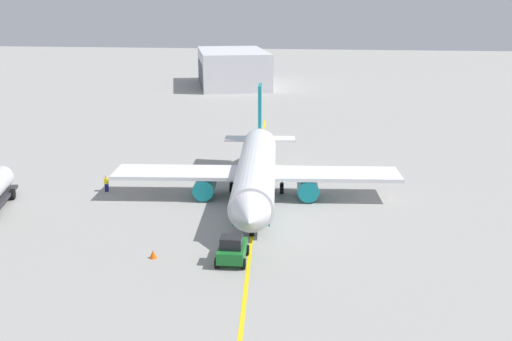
% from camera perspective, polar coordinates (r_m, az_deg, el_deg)
% --- Properties ---
extents(ground_plane, '(400.00, 400.00, 0.00)m').
position_cam_1_polar(ground_plane, '(60.47, 0.00, -2.74)').
color(ground_plane, '#9E9B96').
extents(airplane, '(30.70, 29.18, 9.82)m').
position_cam_1_polar(airplane, '(60.12, 0.02, -0.13)').
color(airplane, white).
rests_on(airplane, ground).
extents(pushback_tug, '(3.68, 2.44, 2.20)m').
position_cam_1_polar(pushback_tug, '(46.03, -2.29, -7.50)').
color(pushback_tug, '#196B28').
rests_on(pushback_tug, ground).
extents(refueling_worker, '(0.56, 0.42, 1.71)m').
position_cam_1_polar(refueling_worker, '(64.62, -14.03, -1.24)').
color(refueling_worker, navy).
rests_on(refueling_worker, ground).
extents(safety_cone_nose, '(0.60, 0.60, 0.67)m').
position_cam_1_polar(safety_cone_nose, '(47.53, -9.75, -7.84)').
color(safety_cone_nose, '#F2590F').
rests_on(safety_cone_nose, ground).
extents(distant_hangar, '(31.13, 21.91, 8.25)m').
position_cam_1_polar(distant_hangar, '(143.89, -2.27, 9.72)').
color(distant_hangar, silver).
rests_on(distant_hangar, ground).
extents(taxi_line_marking, '(82.66, 8.05, 0.01)m').
position_cam_1_polar(taxi_line_marking, '(60.47, 0.00, -2.73)').
color(taxi_line_marking, yellow).
rests_on(taxi_line_marking, ground).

